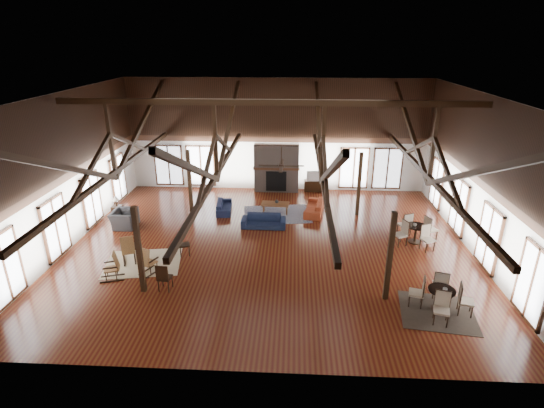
# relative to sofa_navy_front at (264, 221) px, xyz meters

# --- Properties ---
(floor) EXTENTS (16.00, 16.00, 0.00)m
(floor) POSITION_rel_sofa_navy_front_xyz_m (0.36, -1.83, -0.29)
(floor) COLOR #5A2B12
(floor) RESTS_ON ground
(ceiling) EXTENTS (16.00, 14.00, 0.02)m
(ceiling) POSITION_rel_sofa_navy_front_xyz_m (0.36, -1.83, 5.71)
(ceiling) COLOR black
(ceiling) RESTS_ON wall_back
(wall_back) EXTENTS (16.00, 0.02, 6.00)m
(wall_back) POSITION_rel_sofa_navy_front_xyz_m (0.36, 5.17, 2.71)
(wall_back) COLOR silver
(wall_back) RESTS_ON floor
(wall_front) EXTENTS (16.00, 0.02, 6.00)m
(wall_front) POSITION_rel_sofa_navy_front_xyz_m (0.36, -8.83, 2.71)
(wall_front) COLOR silver
(wall_front) RESTS_ON floor
(wall_left) EXTENTS (0.02, 14.00, 6.00)m
(wall_left) POSITION_rel_sofa_navy_front_xyz_m (-7.64, -1.83, 2.71)
(wall_left) COLOR silver
(wall_left) RESTS_ON floor
(wall_right) EXTENTS (0.02, 14.00, 6.00)m
(wall_right) POSITION_rel_sofa_navy_front_xyz_m (8.36, -1.83, 2.71)
(wall_right) COLOR silver
(wall_right) RESTS_ON floor
(roof_truss) EXTENTS (15.60, 14.07, 3.14)m
(roof_truss) POSITION_rel_sofa_navy_front_xyz_m (0.36, -1.83, 3.74)
(roof_truss) COLOR black
(roof_truss) RESTS_ON wall_back
(post_grid) EXTENTS (8.16, 7.16, 3.05)m
(post_grid) POSITION_rel_sofa_navy_front_xyz_m (0.36, -1.83, 1.24)
(post_grid) COLOR black
(post_grid) RESTS_ON floor
(fireplace) EXTENTS (2.50, 0.69, 2.60)m
(fireplace) POSITION_rel_sofa_navy_front_xyz_m (0.36, 4.84, 1.00)
(fireplace) COLOR #695950
(fireplace) RESTS_ON floor
(ceiling_fan) EXTENTS (1.60, 1.60, 0.75)m
(ceiling_fan) POSITION_rel_sofa_navy_front_xyz_m (0.86, -2.83, 3.45)
(ceiling_fan) COLOR black
(ceiling_fan) RESTS_ON roof_truss
(sofa_navy_front) EXTENTS (1.97, 0.79, 0.57)m
(sofa_navy_front) POSITION_rel_sofa_navy_front_xyz_m (0.00, 0.00, 0.00)
(sofa_navy_front) COLOR #141D39
(sofa_navy_front) RESTS_ON floor
(sofa_navy_left) EXTENTS (1.78, 0.83, 0.50)m
(sofa_navy_left) POSITION_rel_sofa_navy_front_xyz_m (-2.05, 1.74, -0.04)
(sofa_navy_left) COLOR #151D3C
(sofa_navy_left) RESTS_ON floor
(sofa_orange) EXTENTS (2.13, 1.10, 0.59)m
(sofa_orange) POSITION_rel_sofa_navy_front_xyz_m (2.33, 1.77, 0.01)
(sofa_orange) COLOR #98391D
(sofa_orange) RESTS_ON floor
(coffee_table) EXTENTS (1.36, 0.74, 0.51)m
(coffee_table) POSITION_rel_sofa_navy_front_xyz_m (0.45, 1.63, 0.16)
(coffee_table) COLOR brown
(coffee_table) RESTS_ON floor
(vase) EXTENTS (0.21, 0.21, 0.20)m
(vase) POSITION_rel_sofa_navy_front_xyz_m (0.51, 1.69, 0.32)
(vase) COLOR #B2B2B2
(vase) RESTS_ON coffee_table
(armchair) EXTENTS (1.16, 1.01, 0.75)m
(armchair) POSITION_rel_sofa_navy_front_xyz_m (-6.22, -0.28, 0.09)
(armchair) COLOR #2B2B2E
(armchair) RESTS_ON floor
(side_table_lamp) EXTENTS (0.43, 0.43, 1.09)m
(side_table_lamp) POSITION_rel_sofa_navy_front_xyz_m (-6.95, 0.74, 0.13)
(side_table_lamp) COLOR black
(side_table_lamp) RESTS_ON floor
(rocking_chair_a) EXTENTS (0.74, 0.95, 1.09)m
(rocking_chair_a) POSITION_rel_sofa_navy_front_xyz_m (-4.84, -3.42, 0.22)
(rocking_chair_a) COLOR olive
(rocking_chair_a) RESTS_ON floor
(rocking_chair_b) EXTENTS (0.72, 0.89, 1.02)m
(rocking_chair_b) POSITION_rel_sofa_navy_front_xyz_m (-3.85, -4.21, 0.19)
(rocking_chair_b) COLOR olive
(rocking_chair_b) RESTS_ON floor
(rocking_chair_c) EXTENTS (0.89, 0.64, 1.03)m
(rocking_chair_c) POSITION_rel_sofa_navy_front_xyz_m (-4.91, -4.63, 0.20)
(rocking_chair_c) COLOR olive
(rocking_chair_c) RESTS_ON floor
(side_chair_a) EXTENTS (0.51, 0.51, 0.97)m
(side_chair_a) POSITION_rel_sofa_navy_front_xyz_m (-2.97, -2.79, 0.28)
(side_chair_a) COLOR black
(side_chair_a) RESTS_ON floor
(side_chair_b) EXTENTS (0.47, 0.47, 1.01)m
(side_chair_b) POSITION_rel_sofa_navy_front_xyz_m (-2.93, -5.31, 0.30)
(side_chair_b) COLOR black
(side_chair_b) RESTS_ON floor
(cafe_table_near) EXTENTS (1.96, 1.96, 1.00)m
(cafe_table_near) POSITION_rel_sofa_navy_front_xyz_m (5.92, -5.86, 0.21)
(cafe_table_near) COLOR black
(cafe_table_near) RESTS_ON floor
(cafe_table_far) EXTENTS (2.00, 2.00, 1.04)m
(cafe_table_far) POSITION_rel_sofa_navy_front_xyz_m (6.37, -1.16, 0.23)
(cafe_table_far) COLOR black
(cafe_table_far) RESTS_ON floor
(cup_near) EXTENTS (0.16, 0.16, 0.11)m
(cup_near) POSITION_rel_sofa_navy_front_xyz_m (5.98, -5.95, 0.49)
(cup_near) COLOR #B2B2B2
(cup_near) RESTS_ON cafe_table_near
(cup_far) EXTENTS (0.18, 0.18, 0.11)m
(cup_far) POSITION_rel_sofa_navy_front_xyz_m (6.28, -1.21, 0.51)
(cup_far) COLOR #B2B2B2
(cup_far) RESTS_ON cafe_table_far
(tv_console) EXTENTS (1.19, 0.45, 0.59)m
(tv_console) POSITION_rel_sofa_navy_front_xyz_m (2.49, 4.92, 0.01)
(tv_console) COLOR black
(tv_console) RESTS_ON floor
(television) EXTENTS (1.02, 0.22, 0.58)m
(television) POSITION_rel_sofa_navy_front_xyz_m (2.50, 4.92, 0.60)
(television) COLOR #B2B2B2
(television) RESTS_ON tv_console
(rug_tan) EXTENTS (3.04, 2.55, 0.01)m
(rug_tan) POSITION_rel_sofa_navy_front_xyz_m (-4.30, -3.49, -0.28)
(rug_tan) COLOR tan
(rug_tan) RESTS_ON floor
(rug_navy) EXTENTS (3.39, 2.73, 0.01)m
(rug_navy) POSITION_rel_sofa_navy_front_xyz_m (0.54, 1.47, -0.28)
(rug_navy) COLOR #1A1F4A
(rug_navy) RESTS_ON floor
(rug_dark) EXTENTS (2.47, 2.30, 0.01)m
(rug_dark) POSITION_rel_sofa_navy_front_xyz_m (5.83, -6.02, -0.28)
(rug_dark) COLOR black
(rug_dark) RESTS_ON floor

